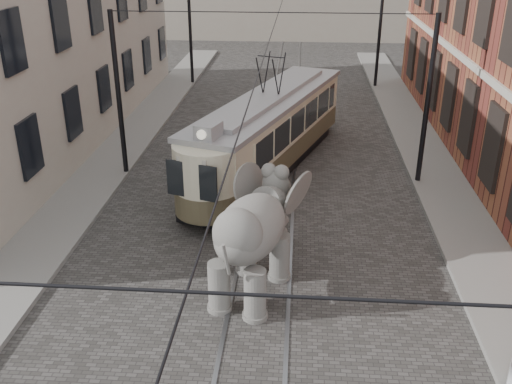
# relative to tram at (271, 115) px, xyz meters

# --- Properties ---
(ground) EXTENTS (120.00, 120.00, 0.00)m
(ground) POSITION_rel_tram_xyz_m (0.23, -7.01, -2.17)
(ground) COLOR #44413F
(tram_rails) EXTENTS (1.54, 80.00, 0.02)m
(tram_rails) POSITION_rel_tram_xyz_m (0.23, -7.01, -2.16)
(tram_rails) COLOR slate
(tram_rails) RESTS_ON ground
(sidewalk_right) EXTENTS (2.00, 60.00, 0.15)m
(sidewalk_right) POSITION_rel_tram_xyz_m (6.23, -7.01, -2.10)
(sidewalk_right) COLOR slate
(sidewalk_right) RESTS_ON ground
(sidewalk_left) EXTENTS (2.00, 60.00, 0.15)m
(sidewalk_left) POSITION_rel_tram_xyz_m (-6.27, -7.01, -2.10)
(sidewalk_left) COLOR slate
(sidewalk_left) RESTS_ON ground
(stucco_building) EXTENTS (7.00, 24.00, 10.00)m
(stucco_building) POSITION_rel_tram_xyz_m (-10.77, 2.99, 2.83)
(stucco_building) COLOR #A29586
(stucco_building) RESTS_ON ground
(catenary) EXTENTS (11.00, 30.20, 6.00)m
(catenary) POSITION_rel_tram_xyz_m (0.03, -2.01, 0.83)
(catenary) COLOR black
(catenary) RESTS_ON ground
(tram) EXTENTS (5.71, 11.10, 4.35)m
(tram) POSITION_rel_tram_xyz_m (0.00, 0.00, 0.00)
(tram) COLOR beige
(tram) RESTS_ON ground
(elephant) EXTENTS (3.78, 5.21, 2.86)m
(elephant) POSITION_rel_tram_xyz_m (-0.02, -8.36, -0.74)
(elephant) COLOR #5C5955
(elephant) RESTS_ON ground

